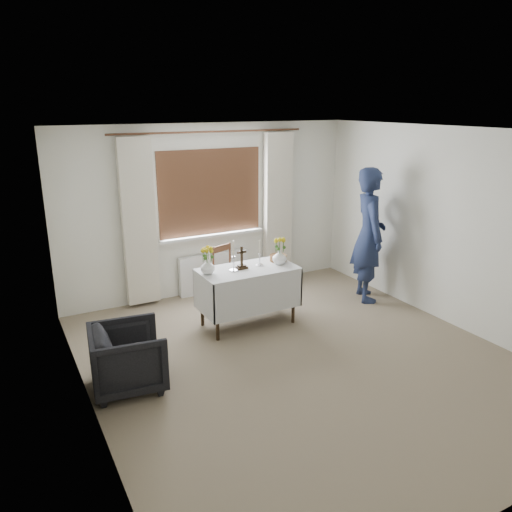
{
  "coord_description": "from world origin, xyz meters",
  "views": [
    {
      "loc": [
        -2.83,
        -4.17,
        2.77
      ],
      "look_at": [
        -0.08,
        0.93,
        0.98
      ],
      "focal_mm": 35.0,
      "sensor_mm": 36.0,
      "label": 1
    }
  ],
  "objects": [
    {
      "name": "ground",
      "position": [
        0.0,
        0.0,
        0.0
      ],
      "size": [
        5.0,
        5.0,
        0.0
      ],
      "primitive_type": "plane",
      "color": "gray",
      "rests_on": "ground"
    },
    {
      "name": "flower_vase_left",
      "position": [
        -0.61,
        1.19,
        0.85
      ],
      "size": [
        0.23,
        0.23,
        0.18
      ],
      "primitive_type": "imported",
      "rotation": [
        0.0,
        0.0,
        -0.34
      ],
      "color": "white",
      "rests_on": "altar_table"
    },
    {
      "name": "wooden_cross",
      "position": [
        -0.16,
        1.16,
        0.91
      ],
      "size": [
        0.14,
        0.1,
        0.29
      ],
      "primitive_type": null,
      "rotation": [
        0.0,
        0.0,
        0.03
      ],
      "color": "black",
      "rests_on": "altar_table"
    },
    {
      "name": "candlestick_left",
      "position": [
        -0.28,
        1.14,
        0.95
      ],
      "size": [
        0.14,
        0.14,
        0.38
      ],
      "primitive_type": null,
      "rotation": [
        0.0,
        0.0,
        0.36
      ],
      "color": "silver",
      "rests_on": "altar_table"
    },
    {
      "name": "wicker_basket",
      "position": [
        0.41,
        1.22,
        0.8
      ],
      "size": [
        0.28,
        0.28,
        0.08
      ],
      "primitive_type": "cylinder",
      "rotation": [
        0.0,
        0.0,
        -0.28
      ],
      "color": "brown",
      "rests_on": "altar_table"
    },
    {
      "name": "altar_table",
      "position": [
        -0.09,
        1.13,
        0.38
      ],
      "size": [
        1.24,
        0.64,
        0.76
      ],
      "primitive_type": "cube",
      "color": "silver",
      "rests_on": "ground"
    },
    {
      "name": "flower_vase_right",
      "position": [
        0.36,
        1.1,
        0.86
      ],
      "size": [
        0.23,
        0.23,
        0.19
      ],
      "primitive_type": "imported",
      "rotation": [
        0.0,
        0.0,
        -0.33
      ],
      "color": "white",
      "rests_on": "altar_table"
    },
    {
      "name": "armchair",
      "position": [
        -1.84,
        0.36,
        0.33
      ],
      "size": [
        0.8,
        0.78,
        0.65
      ],
      "primitive_type": "imported",
      "rotation": [
        0.0,
        0.0,
        1.44
      ],
      "color": "black",
      "rests_on": "ground"
    },
    {
      "name": "wooden_chair",
      "position": [
        0.04,
        1.93,
        0.41
      ],
      "size": [
        0.49,
        0.49,
        0.83
      ],
      "primitive_type": null,
      "rotation": [
        0.0,
        0.0,
        0.33
      ],
      "color": "#56301D",
      "rests_on": "ground"
    },
    {
      "name": "radiator",
      "position": [
        0.0,
        2.42,
        0.3
      ],
      "size": [
        1.1,
        0.1,
        0.6
      ],
      "primitive_type": "cube",
      "color": "white",
      "rests_on": "ground"
    },
    {
      "name": "person",
      "position": [
        1.85,
        1.11,
        0.96
      ],
      "size": [
        0.71,
        0.83,
        1.92
      ],
      "primitive_type": "imported",
      "rotation": [
        0.0,
        0.0,
        1.16
      ],
      "color": "#22304F",
      "rests_on": "ground"
    },
    {
      "name": "candlestick_right",
      "position": [
        0.1,
        1.17,
        0.93
      ],
      "size": [
        0.12,
        0.12,
        0.33
      ],
      "primitive_type": null,
      "rotation": [
        0.0,
        0.0,
        -0.27
      ],
      "color": "silver",
      "rests_on": "altar_table"
    }
  ]
}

